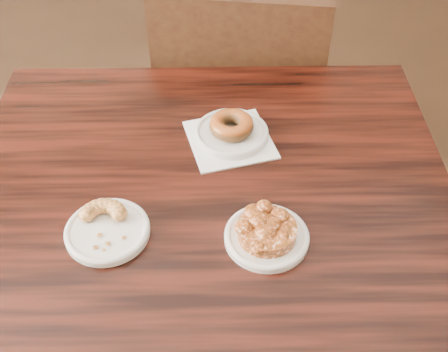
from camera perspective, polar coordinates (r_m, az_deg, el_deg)
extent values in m
plane|color=black|center=(1.86, 6.61, -12.07)|extent=(5.00, 5.00, 0.00)
cube|color=black|center=(1.37, -1.33, -14.14)|extent=(1.14, 1.14, 0.75)
cube|color=white|center=(1.21, 0.61, 3.71)|extent=(0.18, 0.18, 0.00)
cylinder|color=silver|center=(1.21, 0.75, 4.36)|extent=(0.16, 0.16, 0.01)
cylinder|color=white|center=(1.05, -11.75, -5.54)|extent=(0.15, 0.15, 0.01)
cylinder|color=white|center=(1.02, 4.34, -6.23)|extent=(0.15, 0.15, 0.01)
torus|color=#8D3714|center=(1.20, 0.76, 5.19)|extent=(0.10, 0.10, 0.03)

